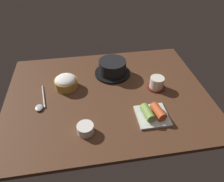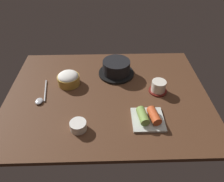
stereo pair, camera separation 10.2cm
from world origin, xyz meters
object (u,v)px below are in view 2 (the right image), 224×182
object	(u,v)px
side_bowl_near	(79,126)
stone_pot	(117,68)
kimchi_plate	(149,117)
rice_bowl	(69,78)
spoon	(42,97)
tea_cup_with_saucer	(159,87)

from	to	relation	value
side_bowl_near	stone_pot	bearing A→B (deg)	65.74
stone_pot	kimchi_plate	world-z (taller)	stone_pot
rice_bowl	spoon	size ratio (longest dim) A/B	0.61
tea_cup_with_saucer	stone_pot	bearing A→B (deg)	142.46
rice_bowl	kimchi_plate	size ratio (longest dim) A/B	0.83
stone_pot	kimchi_plate	size ratio (longest dim) A/B	1.42
kimchi_plate	spoon	distance (cm)	52.14
tea_cup_with_saucer	side_bowl_near	size ratio (longest dim) A/B	1.31
rice_bowl	kimchi_plate	bearing A→B (deg)	-35.60
stone_pot	spoon	world-z (taller)	stone_pot
side_bowl_near	kimchi_plate	bearing A→B (deg)	7.47
tea_cup_with_saucer	spoon	world-z (taller)	tea_cup_with_saucer
stone_pot	tea_cup_with_saucer	xyz separation A→B (cm)	(20.37, -15.65, -0.98)
stone_pot	kimchi_plate	distance (cm)	37.07
rice_bowl	spoon	distance (cm)	16.74
spoon	kimchi_plate	bearing A→B (deg)	-17.54
tea_cup_with_saucer	spoon	xyz separation A→B (cm)	(-57.81, -3.56, -2.45)
side_bowl_near	tea_cup_with_saucer	bearing A→B (deg)	31.46
kimchi_plate	rice_bowl	bearing A→B (deg)	144.40
spoon	side_bowl_near	bearing A→B (deg)	-44.50
stone_pot	tea_cup_with_saucer	distance (cm)	25.71
kimchi_plate	side_bowl_near	bearing A→B (deg)	-172.53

